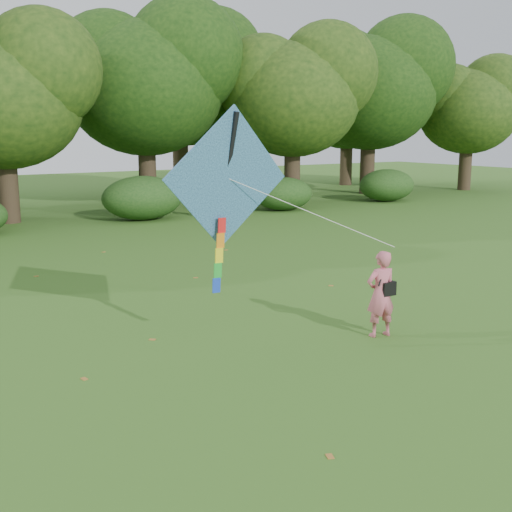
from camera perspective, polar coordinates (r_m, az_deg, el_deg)
ground at (r=11.49m, az=11.17°, el=-8.30°), size 100.00×100.00×0.00m
man_kite_flyer at (r=12.08m, az=11.02°, el=-3.32°), size 0.65×0.48×1.62m
bystander_right at (r=27.90m, az=-3.78°, el=5.00°), size 1.03×0.82×1.63m
crossbody_bag at (r=12.11m, az=11.54°, el=-2.79°), size 0.43×0.20×0.68m
flying_kite at (r=10.91m, az=-2.58°, el=6.70°), size 4.17×1.36×3.18m
tree_line at (r=32.08m, az=-16.13°, el=13.95°), size 54.70×15.30×9.48m
shrub_band at (r=26.46m, az=-17.29°, el=4.28°), size 39.15×3.22×1.88m
fallen_leaves at (r=15.39m, az=-11.18°, el=-3.29°), size 8.31×14.07×0.01m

